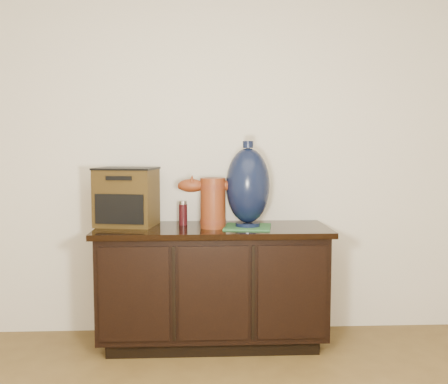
{
  "coord_description": "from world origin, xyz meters",
  "views": [
    {
      "loc": [
        -0.09,
        -1.04,
        1.27
      ],
      "look_at": [
        0.07,
        2.18,
        0.98
      ],
      "focal_mm": 42.0,
      "sensor_mm": 36.0,
      "label": 1
    }
  ],
  "objects": [
    {
      "name": "green_mat",
      "position": [
        0.22,
        2.2,
        0.76
      ],
      "size": [
        0.33,
        0.33,
        0.01
      ],
      "primitive_type": "cube",
      "rotation": [
        0.0,
        0.0,
        -0.16
      ],
      "color": "#2B6031",
      "rests_on": "sideboard"
    },
    {
      "name": "tv_radio",
      "position": [
        -0.55,
        2.32,
        0.94
      ],
      "size": [
        0.42,
        0.36,
        0.37
      ],
      "rotation": [
        0.0,
        0.0,
        -0.19
      ],
      "color": "#3C2A0F",
      "rests_on": "sideboard"
    },
    {
      "name": "lamp_base",
      "position": [
        0.22,
        2.2,
        1.02
      ],
      "size": [
        0.31,
        0.31,
        0.53
      ],
      "rotation": [
        0.0,
        0.0,
        -0.16
      ],
      "color": "black",
      "rests_on": "green_mat"
    },
    {
      "name": "spray_can",
      "position": [
        -0.19,
        2.31,
        0.83
      ],
      "size": [
        0.05,
        0.05,
        0.16
      ],
      "color": "#520E14",
      "rests_on": "sideboard"
    },
    {
      "name": "sideboard",
      "position": [
        0.0,
        2.23,
        0.39
      ],
      "size": [
        1.46,
        0.56,
        0.75
      ],
      "color": "black",
      "rests_on": "ground"
    },
    {
      "name": "room",
      "position": [
        0.0,
        0.0,
        1.3
      ],
      "size": [
        5.0,
        5.0,
        5.0
      ],
      "color": "brown",
      "rests_on": "ground"
    },
    {
      "name": "terracotta_vessel",
      "position": [
        0.0,
        2.19,
        0.93
      ],
      "size": [
        0.44,
        0.17,
        0.31
      ],
      "rotation": [
        0.0,
        0.0,
        -0.06
      ],
      "color": "maroon",
      "rests_on": "sideboard"
    }
  ]
}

